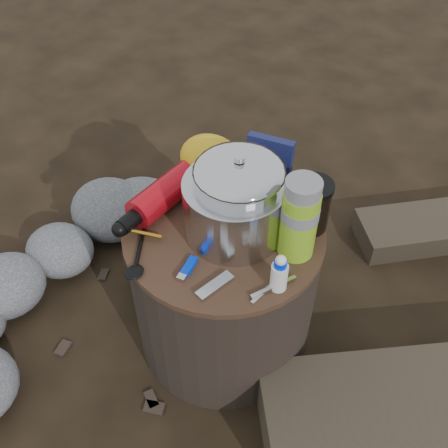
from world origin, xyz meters
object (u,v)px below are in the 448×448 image
Objects in this scene: thermos at (299,219)px; fuel_bottle at (171,189)px; stump at (224,287)px; camping_pot at (239,195)px; travel_mug at (312,206)px.

fuel_bottle is at bearing -171.94° from thermos.
thermos is (0.17, 0.05, 0.34)m from stump.
stump is 2.33× the size of thermos.
stump is 1.51× the size of fuel_bottle.
camping_pot reaches higher than fuel_bottle.
camping_pot is 0.16m from thermos.
fuel_bottle is 1.54× the size of thermos.
camping_pot is 0.63× the size of fuel_bottle.
camping_pot is at bearing 9.43° from fuel_bottle.
camping_pot is at bearing -141.69° from travel_mug.
travel_mug is at bearing 23.12° from fuel_bottle.
thermos is at bearing 7.95° from fuel_bottle.
thermos is 1.61× the size of travel_mug.
fuel_bottle is (-0.19, -0.03, -0.06)m from camping_pot.
camping_pot is 0.20m from fuel_bottle.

